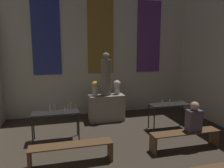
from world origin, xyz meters
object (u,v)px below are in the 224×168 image
at_px(altar, 106,107).
at_px(statue, 106,76).
at_px(pew_back_left, 72,150).
at_px(candle_rack_right, 169,107).
at_px(candle_rack_left, 56,116).
at_px(pew_back_right, 185,136).
at_px(person_seated, 194,118).
at_px(flower_vase_left, 95,87).
at_px(flower_vase_right, 117,86).

height_order(altar, statue, statue).
relative_size(altar, pew_back_left, 0.67).
bearing_deg(candle_rack_right, pew_back_left, -156.23).
bearing_deg(candle_rack_left, pew_back_left, -77.48).
relative_size(altar, pew_back_right, 0.67).
bearing_deg(person_seated, flower_vase_left, 127.12).
bearing_deg(candle_rack_right, statue, 143.21).
xyz_separation_m(statue, person_seated, (1.64, -2.70, -0.79)).
xyz_separation_m(altar, pew_back_right, (1.42, -2.70, -0.13)).
relative_size(pew_back_right, person_seated, 2.39).
height_order(flower_vase_right, candle_rack_left, flower_vase_right).
xyz_separation_m(altar, flower_vase_right, (0.40, 0.00, 0.74)).
bearing_deg(candle_rack_left, person_seated, -22.45).
distance_m(pew_back_left, person_seated, 3.11).
bearing_deg(flower_vase_left, pew_back_right, -55.97).
bearing_deg(candle_rack_right, pew_back_right, -102.82).
bearing_deg(flower_vase_left, candle_rack_left, -135.81).
bearing_deg(altar, statue, 0.00).
relative_size(altar, candle_rack_left, 0.96).
height_order(altar, flower_vase_left, flower_vase_left).
height_order(altar, candle_rack_right, candle_rack_right).
relative_size(candle_rack_left, candle_rack_right, 1.00).
xyz_separation_m(flower_vase_left, candle_rack_right, (2.14, -1.30, -0.51)).
xyz_separation_m(statue, pew_back_right, (1.42, -2.70, -1.26)).
bearing_deg(person_seated, flower_vase_right, 114.83).
xyz_separation_m(statue, candle_rack_left, (-1.73, -1.30, -0.90)).
bearing_deg(altar, flower_vase_left, 180.00).
relative_size(altar, candle_rack_right, 0.96).
height_order(candle_rack_left, pew_back_right, candle_rack_left).
bearing_deg(altar, candle_rack_left, -143.13).
relative_size(altar, flower_vase_right, 2.44).
xyz_separation_m(statue, pew_back_left, (-1.42, -2.70, -1.26)).
xyz_separation_m(flower_vase_right, pew_back_right, (1.03, -2.70, -0.87)).
distance_m(statue, candle_rack_left, 2.35).
height_order(candle_rack_right, pew_back_left, candle_rack_right).
bearing_deg(pew_back_right, flower_vase_right, 110.87).
height_order(candle_rack_right, pew_back_right, candle_rack_right).
xyz_separation_m(statue, flower_vase_left, (-0.40, 0.00, -0.39)).
bearing_deg(candle_rack_right, person_seated, -93.99).
bearing_deg(statue, pew_back_right, -62.16).
bearing_deg(statue, flower_vase_left, 180.00).
relative_size(candle_rack_left, pew_back_right, 0.70).
xyz_separation_m(altar, candle_rack_left, (-1.73, -1.30, 0.24)).
relative_size(statue, candle_rack_left, 1.16).
distance_m(flower_vase_left, pew_back_right, 3.37).
xyz_separation_m(flower_vase_right, person_seated, (1.25, -2.70, -0.40)).
bearing_deg(pew_back_right, person_seated, 0.00).
bearing_deg(pew_back_left, person_seated, 0.00).
relative_size(flower_vase_right, candle_rack_left, 0.39).
height_order(statue, candle_rack_left, statue).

